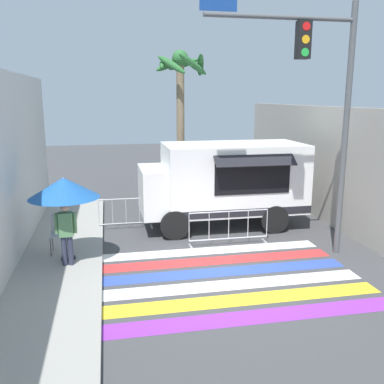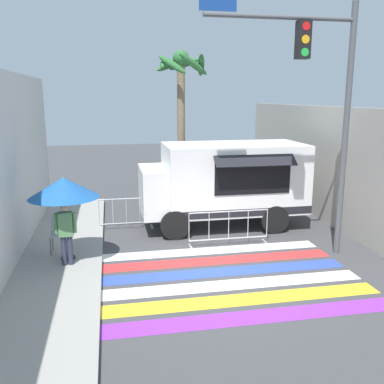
# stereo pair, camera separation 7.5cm
# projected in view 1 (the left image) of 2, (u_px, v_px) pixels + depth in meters

# --- Properties ---
(ground_plane) EXTENTS (60.00, 60.00, 0.00)m
(ground_plane) POSITION_uv_depth(u_px,v_px,m) (223.00, 274.00, 10.54)
(ground_plane) COLOR #424244
(sidewalk_left) EXTENTS (4.40, 16.00, 0.14)m
(sidewalk_left) POSITION_uv_depth(u_px,v_px,m) (2.00, 289.00, 9.55)
(sidewalk_left) COLOR #99968E
(sidewalk_left) RESTS_ON ground_plane
(concrete_wall_right) EXTENTS (0.20, 16.00, 3.95)m
(concrete_wall_right) POSITION_uv_depth(u_px,v_px,m) (339.00, 169.00, 13.88)
(concrete_wall_right) COLOR #A39E93
(concrete_wall_right) RESTS_ON ground_plane
(crosswalk_painted) EXTENTS (6.40, 4.36, 0.01)m
(crosswalk_painted) POSITION_uv_depth(u_px,v_px,m) (226.00, 278.00, 10.27)
(crosswalk_painted) COLOR purple
(crosswalk_painted) RESTS_ON ground_plane
(food_truck) EXTENTS (5.34, 2.77, 2.77)m
(food_truck) POSITION_uv_depth(u_px,v_px,m) (221.00, 180.00, 14.09)
(food_truck) COLOR white
(food_truck) RESTS_ON ground_plane
(traffic_signal_pole) EXTENTS (4.04, 0.29, 6.58)m
(traffic_signal_pole) POSITION_uv_depth(u_px,v_px,m) (323.00, 90.00, 10.87)
(traffic_signal_pole) COLOR #515456
(traffic_signal_pole) RESTS_ON ground_plane
(patio_umbrella) EXTENTS (1.77, 1.77, 2.16)m
(patio_umbrella) POSITION_uv_depth(u_px,v_px,m) (64.00, 188.00, 10.67)
(patio_umbrella) COLOR black
(patio_umbrella) RESTS_ON sidewalk_left
(folding_chair) EXTENTS (0.47, 0.47, 1.00)m
(folding_chair) POSITION_uv_depth(u_px,v_px,m) (60.00, 230.00, 11.53)
(folding_chair) COLOR #4C4C51
(folding_chair) RESTS_ON sidewalk_left
(vendor_person) EXTENTS (0.53, 0.21, 1.60)m
(vendor_person) POSITION_uv_depth(u_px,v_px,m) (66.00, 230.00, 10.52)
(vendor_person) COLOR #2D3347
(vendor_person) RESTS_ON sidewalk_left
(barricade_front) EXTENTS (2.39, 0.44, 1.03)m
(barricade_front) POSITION_uv_depth(u_px,v_px,m) (229.00, 228.00, 12.51)
(barricade_front) COLOR #B7BABF
(barricade_front) RESTS_ON ground_plane
(barricade_side) EXTENTS (1.78, 0.44, 1.03)m
(barricade_side) POSITION_uv_depth(u_px,v_px,m) (126.00, 214.00, 14.02)
(barricade_side) COLOR #B7BABF
(barricade_side) RESTS_ON ground_plane
(palm_tree) EXTENTS (1.97, 2.05, 5.93)m
(palm_tree) POSITION_uv_depth(u_px,v_px,m) (181.00, 94.00, 15.87)
(palm_tree) COLOR #7A664C
(palm_tree) RESTS_ON ground_plane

